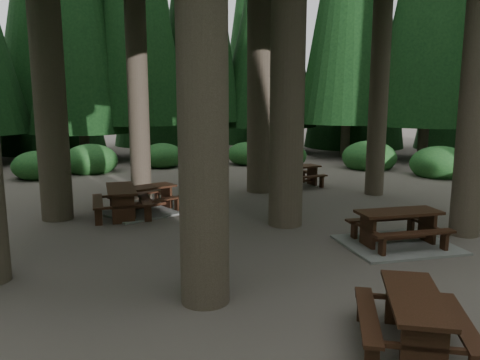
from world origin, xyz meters
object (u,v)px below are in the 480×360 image
picnic_table_c (146,204)px  picnic_table_d (297,173)px  picnic_table_e (414,314)px  picnic_table_a (398,234)px  picnic_table_b (121,197)px

picnic_table_c → picnic_table_d: (5.94, 1.23, 0.25)m
picnic_table_e → picnic_table_d: bearing=11.2°
picnic_table_c → picnic_table_e: 8.70m
picnic_table_a → picnic_table_c: bearing=139.8°
picnic_table_b → picnic_table_e: 8.62m
picnic_table_b → picnic_table_c: size_ratio=0.84×
picnic_table_d → picnic_table_b: bearing=-168.0°
picnic_table_b → picnic_table_d: 6.81m
picnic_table_a → picnic_table_b: size_ratio=1.30×
picnic_table_b → picnic_table_d: (6.66, 1.41, -0.04)m
picnic_table_a → picnic_table_b: picnic_table_b is taller
picnic_table_a → picnic_table_d: (2.03, 6.72, 0.23)m
picnic_table_b → picnic_table_d: size_ratio=1.21×
picnic_table_a → picnic_table_c: 6.75m
picnic_table_c → picnic_table_d: picnic_table_d is taller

